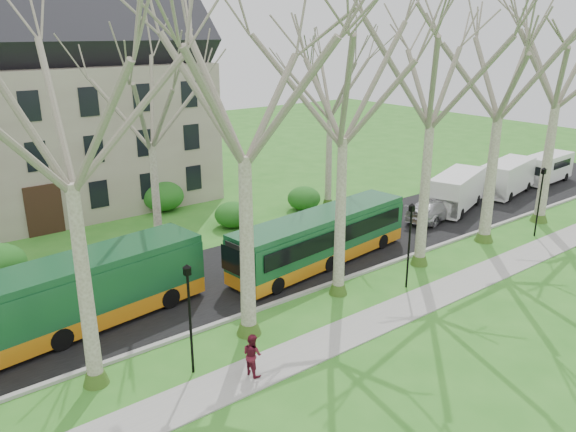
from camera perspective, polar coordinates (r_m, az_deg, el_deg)
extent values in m
plane|color=#2F7722|center=(25.77, 1.27, -10.01)|extent=(120.00, 120.00, 0.00)
cube|color=gray|center=(24.11, 5.09, -12.14)|extent=(70.00, 2.00, 0.06)
cube|color=black|center=(29.78, -5.42, -5.93)|extent=(80.00, 8.00, 0.06)
cube|color=#A5A39E|center=(26.78, -0.77, -8.67)|extent=(80.00, 0.25, 0.14)
cube|color=gray|center=(43.02, -26.21, 6.81)|extent=(26.00, 12.00, 10.00)
cylinder|color=black|center=(21.19, -9.88, -10.85)|extent=(0.10, 0.10, 4.00)
cube|color=black|center=(20.24, -10.21, -5.52)|extent=(0.22, 0.22, 0.30)
cylinder|color=black|center=(28.15, 12.17, -3.40)|extent=(0.10, 0.10, 4.00)
cube|color=black|center=(27.44, 12.47, 0.77)|extent=(0.22, 0.22, 0.30)
cylinder|color=black|center=(37.73, 24.12, 0.98)|extent=(0.10, 0.10, 4.00)
cube|color=black|center=(37.20, 24.55, 4.14)|extent=(0.22, 0.22, 0.30)
ellipsoid|color=#1E641C|center=(36.56, -5.67, 0.38)|extent=(2.60, 2.60, 2.00)
ellipsoid|color=#1E641C|center=(39.90, 1.63, 2.01)|extent=(2.60, 2.60, 2.00)
ellipsoid|color=#1E641C|center=(40.72, -12.58, 1.91)|extent=(2.60, 2.60, 2.00)
imported|color=#AEAEB3|center=(38.96, 14.55, 0.67)|extent=(5.28, 2.91, 1.45)
imported|color=maroon|center=(21.33, -3.65, -13.86)|extent=(0.72, 0.87, 1.65)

